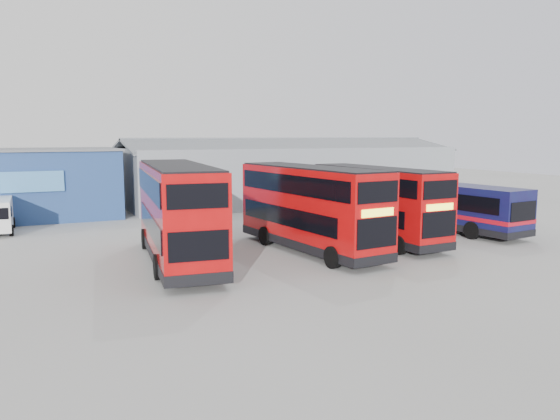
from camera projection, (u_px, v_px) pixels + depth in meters
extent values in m
plane|color=gray|center=(314.00, 245.00, 30.52)|extent=(120.00, 120.00, 0.00)
cube|color=navy|center=(32.00, 184.00, 40.40)|extent=(12.00, 8.00, 5.00)
cube|color=slate|center=(30.00, 150.00, 40.05)|extent=(12.30, 8.30, 0.15)
cube|color=#4384C0|center=(33.00, 182.00, 36.66)|extent=(3.96, 0.15, 1.40)
cube|color=gray|center=(287.00, 174.00, 51.49)|extent=(30.00, 12.00, 5.00)
cube|color=slate|center=(300.00, 145.00, 48.61)|extent=(30.50, 6.33, 1.29)
cube|color=slate|center=(274.00, 144.00, 53.62)|extent=(30.50, 6.33, 1.29)
cube|color=#AA090B|center=(178.00, 211.00, 25.90)|extent=(3.96, 11.37, 4.30)
cube|color=black|center=(179.00, 251.00, 26.16)|extent=(4.01, 11.42, 0.48)
cube|color=black|center=(208.00, 221.00, 25.99)|extent=(1.18, 9.38, 1.01)
cube|color=black|center=(150.00, 224.00, 25.15)|extent=(1.18, 9.38, 1.01)
cube|color=black|center=(205.00, 183.00, 26.14)|extent=(1.30, 10.43, 1.01)
cube|color=black|center=(148.00, 185.00, 25.30)|extent=(1.30, 10.43, 1.01)
cube|color=black|center=(165.00, 209.00, 31.24)|extent=(2.38, 0.34, 1.43)
cube|color=black|center=(164.00, 176.00, 30.98)|extent=(2.38, 0.34, 1.01)
cube|color=#FFF735|center=(164.00, 192.00, 31.12)|extent=(1.90, 0.27, 0.37)
cube|color=black|center=(199.00, 246.00, 20.73)|extent=(2.32, 0.33, 1.17)
cube|color=black|center=(198.00, 196.00, 20.47)|extent=(2.32, 0.33, 0.95)
cube|color=black|center=(177.00, 165.00, 25.61)|extent=(3.78, 11.20, 0.11)
cylinder|color=black|center=(192.00, 236.00, 30.20)|extent=(0.47, 1.14, 1.10)
cylinder|color=black|center=(145.00, 239.00, 29.41)|extent=(0.47, 1.14, 1.10)
cylinder|color=black|center=(217.00, 263.00, 23.92)|extent=(0.47, 1.14, 1.10)
cylinder|color=black|center=(158.00, 267.00, 23.13)|extent=(0.47, 1.14, 1.10)
cube|color=#AA090B|center=(310.00, 207.00, 28.55)|extent=(3.55, 10.76, 4.07)
cube|color=black|center=(310.00, 241.00, 28.80)|extent=(3.59, 10.80, 0.45)
cube|color=black|center=(285.00, 216.00, 28.31)|extent=(0.94, 8.91, 0.96)
cube|color=black|center=(325.00, 213.00, 29.61)|extent=(0.94, 8.91, 0.96)
cube|color=black|center=(290.00, 184.00, 27.74)|extent=(1.03, 9.91, 0.96)
cube|color=black|center=(330.00, 182.00, 29.04)|extent=(1.03, 9.91, 0.96)
cube|color=black|center=(377.00, 233.00, 24.13)|extent=(2.26, 0.27, 1.36)
cube|color=black|center=(378.00, 192.00, 23.88)|extent=(2.26, 0.27, 0.96)
cube|color=#FFF735|center=(378.00, 213.00, 24.00)|extent=(1.81, 0.22, 0.35)
cube|color=black|center=(261.00, 206.00, 33.14)|extent=(2.21, 0.27, 1.11)
cube|color=black|center=(261.00, 177.00, 32.89)|extent=(2.21, 0.27, 0.90)
cube|color=black|center=(310.00, 167.00, 28.28)|extent=(3.38, 10.59, 0.10)
cylinder|color=black|center=(333.00, 257.00, 25.07)|extent=(0.42, 1.07, 1.05)
cylinder|color=black|center=(373.00, 252.00, 26.30)|extent=(0.42, 1.07, 1.05)
cylinder|color=black|center=(265.00, 236.00, 30.46)|extent=(0.42, 1.07, 1.05)
cylinder|color=black|center=(301.00, 232.00, 31.69)|extent=(0.42, 1.07, 1.05)
cube|color=#AA090B|center=(376.00, 202.00, 31.31)|extent=(2.80, 10.14, 3.88)
cube|color=black|center=(376.00, 232.00, 31.55)|extent=(2.84, 10.18, 0.43)
cube|color=black|center=(355.00, 211.00, 31.15)|extent=(0.39, 8.52, 0.91)
cube|color=black|center=(389.00, 208.00, 32.27)|extent=(0.39, 8.52, 0.91)
cube|color=black|center=(359.00, 183.00, 30.60)|extent=(0.43, 9.47, 0.91)
cube|color=black|center=(394.00, 181.00, 31.71)|extent=(0.43, 9.47, 0.91)
cube|color=black|center=(439.00, 224.00, 26.96)|extent=(2.15, 0.13, 1.29)
cube|color=black|center=(441.00, 190.00, 26.72)|extent=(2.15, 0.13, 0.91)
cube|color=#FFF735|center=(440.00, 207.00, 26.83)|extent=(1.72, 0.11, 0.34)
cube|color=black|center=(329.00, 202.00, 35.82)|extent=(2.11, 0.13, 1.05)
cube|color=black|center=(329.00, 176.00, 35.59)|extent=(2.11, 0.13, 0.86)
cube|color=black|center=(377.00, 168.00, 31.05)|extent=(2.65, 9.99, 0.10)
cylinder|color=black|center=(400.00, 245.00, 27.96)|extent=(0.35, 1.01, 1.00)
cylinder|color=black|center=(434.00, 241.00, 29.01)|extent=(0.35, 1.01, 1.00)
cylinder|color=black|center=(335.00, 228.00, 33.26)|extent=(0.35, 1.01, 1.00)
cylinder|color=black|center=(366.00, 225.00, 34.31)|extent=(0.35, 1.01, 1.00)
cube|color=#0D143C|center=(446.00, 204.00, 35.26)|extent=(3.68, 11.28, 2.67)
cube|color=black|center=(445.00, 222.00, 35.42)|extent=(3.73, 11.32, 0.40)
cube|color=#A30C19|center=(446.00, 211.00, 35.33)|extent=(3.72, 11.31, 0.25)
cube|color=black|center=(464.00, 197.00, 35.61)|extent=(1.04, 9.21, 0.96)
cube|color=black|center=(436.00, 199.00, 34.29)|extent=(1.04, 9.21, 0.96)
cube|color=black|center=(387.00, 194.00, 39.94)|extent=(2.26, 0.29, 1.31)
cube|color=black|center=(523.00, 211.00, 30.54)|extent=(2.21, 0.29, 1.11)
cylinder|color=black|center=(415.00, 213.00, 39.37)|extent=(0.43, 1.08, 1.05)
cylinder|color=black|center=(390.00, 216.00, 38.12)|extent=(0.43, 1.08, 1.05)
cylinder|color=black|center=(499.00, 227.00, 33.40)|extent=(0.43, 1.08, 1.05)
cylinder|color=black|center=(472.00, 230.00, 32.16)|extent=(0.43, 1.08, 1.05)
cube|color=black|center=(11.00, 211.00, 33.11)|extent=(0.06, 0.88, 0.58)
cylinder|color=black|center=(11.00, 230.00, 33.16)|extent=(0.25, 0.71, 0.70)
cylinder|color=black|center=(13.00, 223.00, 36.15)|extent=(0.25, 0.71, 0.70)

